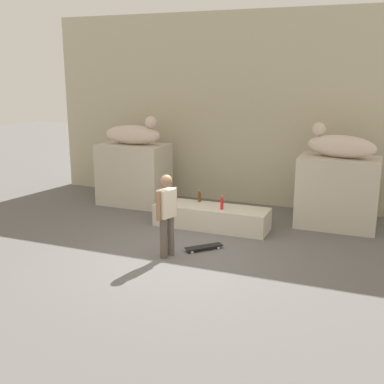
{
  "coord_description": "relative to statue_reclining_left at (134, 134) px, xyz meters",
  "views": [
    {
      "loc": [
        3.66,
        -8.36,
        3.63
      ],
      "look_at": [
        -0.08,
        0.89,
        1.1
      ],
      "focal_mm": 45.34,
      "sensor_mm": 36.0,
      "label": 1
    }
  ],
  "objects": [
    {
      "name": "ground_plane",
      "position": [
        2.67,
        -3.13,
        -1.94
      ],
      "size": [
        40.0,
        40.0,
        0.0
      ],
      "primitive_type": "plane",
      "color": "#605E5B"
    },
    {
      "name": "facade_wall",
      "position": [
        2.67,
        1.51,
        0.62
      ],
      "size": [
        11.36,
        0.6,
        5.13
      ],
      "primitive_type": "cube",
      "color": "#C0B697",
      "rests_on": "ground_plane"
    },
    {
      "name": "pedestal_left",
      "position": [
        -0.04,
        -0.0,
        -1.11
      ],
      "size": [
        1.82,
        1.15,
        1.66
      ],
      "primitive_type": "cube",
      "color": "beige",
      "rests_on": "ground_plane"
    },
    {
      "name": "pedestal_right",
      "position": [
        5.37,
        -0.0,
        -1.11
      ],
      "size": [
        1.82,
        1.15,
        1.66
      ],
      "primitive_type": "cube",
      "color": "beige",
      "rests_on": "ground_plane"
    },
    {
      "name": "statue_reclining_left",
      "position": [
        0.0,
        0.0,
        0.0
      ],
      "size": [
        1.62,
        0.62,
        0.78
      ],
      "rotation": [
        0.0,
        0.0,
        0.04
      ],
      "color": "beige",
      "rests_on": "pedestal_left"
    },
    {
      "name": "statue_reclining_right",
      "position": [
        5.34,
        0.01,
        0.0
      ],
      "size": [
        1.69,
        0.91,
        0.78
      ],
      "rotation": [
        0.0,
        0.0,
        2.91
      ],
      "color": "beige",
      "rests_on": "pedestal_right"
    },
    {
      "name": "ledge_block",
      "position": [
        2.67,
        -1.21,
        -1.68
      ],
      "size": [
        2.7,
        0.81,
        0.52
      ],
      "primitive_type": "cube",
      "color": "beige",
      "rests_on": "ground_plane"
    },
    {
      "name": "skater",
      "position": [
        2.47,
        -3.25,
        -1.02
      ],
      "size": [
        0.32,
        0.51,
        1.67
      ],
      "rotation": [
        0.0,
        0.0,
        4.35
      ],
      "color": "brown",
      "rests_on": "ground_plane"
    },
    {
      "name": "skateboard",
      "position": [
        3.02,
        -2.64,
        -1.88
      ],
      "size": [
        0.7,
        0.71,
        0.08
      ],
      "rotation": [
        0.0,
        0.0,
        3.94
      ],
      "color": "black",
      "rests_on": "ground_plane"
    },
    {
      "name": "bottle_brown",
      "position": [
        2.25,
        -0.92,
        -1.31
      ],
      "size": [
        0.08,
        0.08,
        0.29
      ],
      "color": "#593314",
      "rests_on": "ledge_block"
    },
    {
      "name": "bottle_orange",
      "position": [
        1.44,
        -1.22,
        -1.31
      ],
      "size": [
        0.07,
        0.07,
        0.28
      ],
      "color": "orange",
      "rests_on": "ledge_block"
    },
    {
      "name": "bottle_red",
      "position": [
        2.97,
        -1.35,
        -1.29
      ],
      "size": [
        0.07,
        0.07,
        0.32
      ],
      "color": "red",
      "rests_on": "ledge_block"
    }
  ]
}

